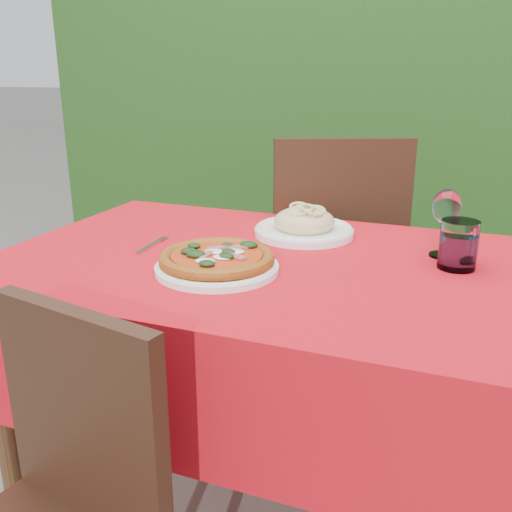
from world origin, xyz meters
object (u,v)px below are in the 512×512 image
(chair_far, at_px, (333,255))
(pasta_plate, at_px, (304,226))
(pizza_plate, at_px, (217,261))
(fork, at_px, (149,246))
(wine_glass, at_px, (446,210))
(water_glass, at_px, (458,247))

(chair_far, distance_m, pasta_plate, 0.46)
(chair_far, bearing_deg, pizza_plate, 59.04)
(pizza_plate, bearing_deg, chair_far, 83.19)
(pizza_plate, xyz_separation_m, pasta_plate, (0.10, 0.36, 0.00))
(fork, bearing_deg, chair_far, 60.21)
(chair_far, xyz_separation_m, wine_glass, (0.38, -0.46, 0.30))
(pizza_plate, distance_m, water_glass, 0.56)
(wine_glass, bearing_deg, pizza_plate, -147.32)
(chair_far, xyz_separation_m, pizza_plate, (-0.09, -0.76, 0.21))
(water_glass, height_order, wine_glass, wine_glass)
(pasta_plate, xyz_separation_m, wine_glass, (0.37, -0.06, 0.09))
(pasta_plate, bearing_deg, water_glass, -18.24)
(wine_glass, distance_m, fork, 0.75)
(chair_far, height_order, water_glass, chair_far)
(pizza_plate, bearing_deg, pasta_plate, 74.49)
(pasta_plate, distance_m, fork, 0.43)
(chair_far, xyz_separation_m, pasta_plate, (0.01, -0.40, 0.21))
(wine_glass, height_order, fork, wine_glass)
(chair_far, height_order, pasta_plate, chair_far)
(water_glass, bearing_deg, pizza_plate, -156.34)
(water_glass, relative_size, wine_glass, 0.68)
(water_glass, distance_m, wine_glass, 0.11)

